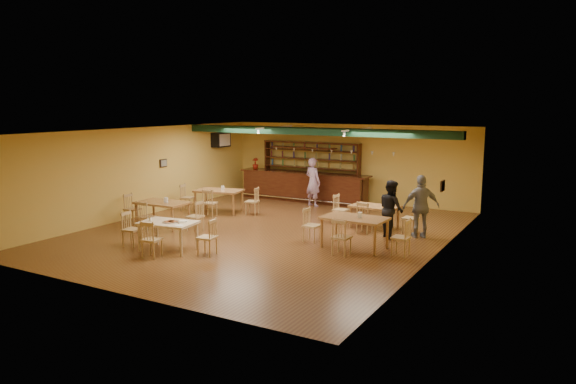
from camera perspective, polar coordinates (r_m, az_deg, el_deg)
The scene contains 23 objects.
floor at distance 16.24m, azimuth -2.09°, elevation -4.21°, with size 12.00×12.00×0.00m, color #573019.
ceiling_beam at distance 18.26m, azimuth 2.50°, elevation 6.40°, with size 10.00×0.30×0.25m, color black.
track_rail_left at distance 19.65m, azimuth -1.41°, elevation 6.82°, with size 0.05×2.50×0.05m, color white.
track_rail_right at distance 18.21m, azimuth 7.31°, elevation 6.55°, with size 0.05×2.50×0.05m, color white.
ac_unit at distance 22.01m, azimuth -7.07°, elevation 5.48°, with size 0.34×0.70×0.48m, color white.
picture_left at distance 19.72m, azimuth -12.98°, elevation 2.98°, with size 0.04×0.34×0.28m, color black.
picture_right at distance 14.48m, azimuth 15.95°, elevation 0.63°, with size 0.04×0.34×0.28m, color black.
bar_counter at distance 21.27m, azimuth 1.65°, elevation 0.58°, with size 5.39×0.85×1.13m, color #37110B.
back_bar_hutch at distance 21.75m, azimuth 2.43°, elevation 2.29°, with size 4.17×0.40×2.28m, color #37110B.
poinsettia at distance 22.30m, azimuth -3.45°, elevation 3.02°, with size 0.25×0.25×0.45m, color maroon.
dining_table_a at distance 19.20m, azimuth -7.26°, elevation -0.95°, with size 1.60×0.96×0.80m, color #905F33.
dining_table_b at distance 16.82m, azimuth 9.05°, elevation -2.62°, with size 1.42×0.85×0.71m, color #905F33.
dining_table_c at distance 17.22m, azimuth -13.03°, elevation -2.32°, with size 1.59×0.95×0.79m, color #905F33.
dining_table_d at distance 14.47m, azimuth 6.99°, elevation -4.26°, with size 1.67×1.00×0.84m, color #905F33.
near_table at distance 14.49m, azimuth -12.47°, elevation -4.55°, with size 1.42×0.91×0.76m, color #D3B58D.
pizza_tray at distance 14.34m, azimuth -12.22°, elevation -3.10°, with size 0.40×0.40×0.01m, color silver.
parmesan_shaker at distance 14.59m, azimuth -14.26°, elevation -2.77°, with size 0.07×0.07×0.11m, color #EAE5C6.
napkin_stack at distance 14.32m, azimuth -10.93°, elevation -3.04°, with size 0.20×0.15×0.03m, color white.
pizza_server at distance 14.27m, azimuth -11.63°, elevation -3.09°, with size 0.32×0.09×0.00m, color silver.
side_plate at distance 13.89m, azimuth -11.37°, elevation -3.47°, with size 0.22×0.22×0.01m, color white.
patron_bar at distance 20.12m, azimuth 2.64°, elevation 1.05°, with size 0.66×0.43×1.81m, color #89489C.
patron_right_a at distance 15.72m, azimuth 10.80°, elevation -1.74°, with size 0.80×0.63×1.65m, color black.
patron_right_b at distance 15.84m, azimuth 13.83°, elevation -1.49°, with size 1.06×0.44×1.80m, color gray.
Camera 1 is at (8.30, -13.44, 3.80)m, focal length 33.82 mm.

